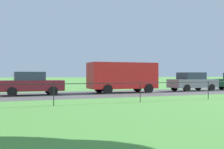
{
  "coord_description": "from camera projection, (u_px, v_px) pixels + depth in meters",
  "views": [
    {
      "loc": [
        -2.49,
        0.84,
        1.35
      ],
      "look_at": [
        0.43,
        7.7,
        1.36
      ],
      "focal_mm": 45.65,
      "sensor_mm": 36.0,
      "label": 1
    }
  ],
  "objects": [
    {
      "name": "street_strip",
      "position": [
        33.0,
        96.0,
        18.26
      ],
      "size": [
        80.0,
        7.02,
        0.01
      ],
      "primitive_type": "cube",
      "color": "#565454",
      "rests_on": "ground"
    },
    {
      "name": "park_fence",
      "position": [
        54.0,
        90.0,
        12.3
      ],
      "size": [
        34.02,
        0.04,
        1.0
      ],
      "color": "black",
      "rests_on": "ground"
    },
    {
      "name": "car_maroon_left",
      "position": [
        31.0,
        83.0,
        18.55
      ],
      "size": [
        4.05,
        1.91,
        1.54
      ],
      "color": "maroon",
      "rests_on": "ground"
    },
    {
      "name": "panel_van_center",
      "position": [
        122.0,
        76.0,
        21.09
      ],
      "size": [
        5.07,
        2.24,
        2.24
      ],
      "color": "red",
      "rests_on": "ground"
    },
    {
      "name": "car_grey_far_left",
      "position": [
        192.0,
        82.0,
        23.45
      ],
      "size": [
        4.02,
        1.84,
        1.54
      ],
      "color": "slate",
      "rests_on": "ground"
    }
  ]
}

